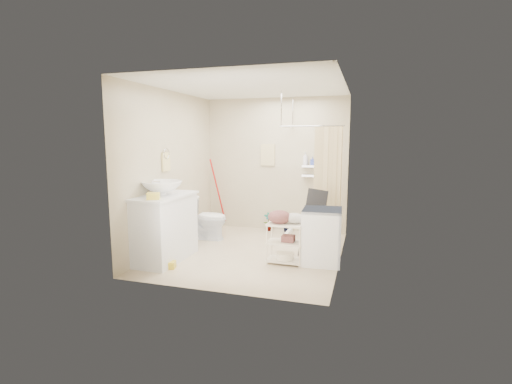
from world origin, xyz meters
TOP-DOWN VIEW (x-y plane):
  - floor at (0.00, 0.00)m, footprint 3.20×3.20m
  - ceiling at (0.00, 0.00)m, footprint 2.80×3.20m
  - wall_back at (0.00, 1.60)m, footprint 2.80×0.04m
  - wall_front at (0.00, -1.60)m, footprint 2.80×0.04m
  - wall_left at (-1.40, 0.00)m, footprint 0.04×3.20m
  - wall_right at (1.40, 0.00)m, footprint 0.04×3.20m
  - vanity at (-1.16, -0.71)m, footprint 0.66×1.14m
  - sink at (-1.17, -0.70)m, footprint 0.67×0.67m
  - counter_basket at (-1.07, -1.10)m, footprint 0.21×0.19m
  - floor_basket at (-0.90, -1.04)m, footprint 0.30×0.26m
  - toilet at (-1.04, 0.55)m, footprint 0.78×0.47m
  - mop at (-1.22, 1.49)m, footprint 0.14×0.14m
  - potted_plant_a at (-0.09, 1.44)m, footprint 0.23×0.22m
  - potted_plant_b at (0.29, 1.46)m, footprint 0.21×0.18m
  - hanging_towel at (-0.15, 1.58)m, footprint 0.28×0.03m
  - towel_ring at (-1.38, -0.20)m, footprint 0.04×0.22m
  - tp_holder at (-1.36, 0.05)m, footprint 0.08×0.12m
  - shower at (0.85, 1.05)m, footprint 1.10×1.10m
  - shampoo_bottle_a at (0.60, 1.54)m, footprint 0.12×0.12m
  - shampoo_bottle_b at (0.74, 1.54)m, footprint 0.08×0.08m
  - washing_machine at (1.14, -0.17)m, footprint 0.58×0.60m
  - laundry_rack at (0.63, -0.34)m, footprint 0.53×0.32m
  - ironing_board at (0.99, 0.01)m, footprint 0.32×0.13m

SIDE VIEW (x-z plane):
  - floor at x=0.00m, z-range 0.00..0.00m
  - floor_basket at x=-0.90m, z-range 0.00..0.14m
  - potted_plant_b at x=0.29m, z-range 0.00..0.32m
  - potted_plant_a at x=-0.09m, z-range 0.00..0.37m
  - laundry_rack at x=0.63m, z-range 0.00..0.72m
  - toilet at x=-1.04m, z-range 0.00..0.77m
  - washing_machine at x=1.14m, z-range 0.00..0.81m
  - vanity at x=-1.16m, z-range 0.00..0.99m
  - ironing_board at x=0.99m, z-range 0.00..1.09m
  - mop at x=-1.22m, z-range 0.00..1.40m
  - tp_holder at x=-1.36m, z-range 0.65..0.79m
  - counter_basket at x=-1.07m, z-range 0.99..1.09m
  - shower at x=0.85m, z-range 0.00..2.10m
  - sink at x=-1.17m, z-range 0.99..1.20m
  - wall_back at x=0.00m, z-range 0.00..2.60m
  - wall_front at x=0.00m, z-range 0.00..2.60m
  - wall_left at x=-1.40m, z-range 0.00..2.60m
  - wall_right at x=1.40m, z-range 0.00..2.60m
  - shampoo_bottle_b at x=0.74m, z-range 1.32..1.48m
  - shampoo_bottle_a at x=0.60m, z-range 1.32..1.56m
  - towel_ring at x=-1.38m, z-range 1.30..1.64m
  - hanging_towel at x=-0.15m, z-range 1.29..1.71m
  - ceiling at x=0.00m, z-range 2.58..2.62m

